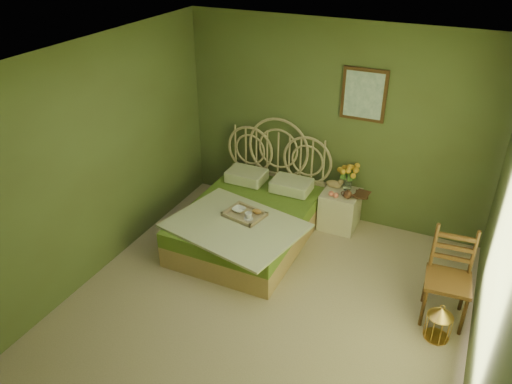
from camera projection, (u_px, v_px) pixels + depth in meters
The scene contains 14 objects.
floor at pixel (260, 315), 5.18m from camera, with size 4.50×4.50×0.00m, color tan.
ceiling at pixel (261, 66), 3.90m from camera, with size 4.50×4.50×0.00m, color silver.
wall_back at pixel (334, 125), 6.32m from camera, with size 4.00×4.00×0.00m, color #546736.
wall_left at pixel (89, 167), 5.28m from camera, with size 4.50×4.50×0.00m, color #546736.
wall_right at pixel (498, 265), 3.80m from camera, with size 4.50×4.50×0.00m, color #546736.
wall_art at pixel (364, 95), 5.95m from camera, with size 0.54×0.04×0.64m.
bed at pixel (250, 219), 6.27m from camera, with size 1.66×2.10×1.30m.
nightstand at pixel (341, 203), 6.49m from camera, with size 0.47×0.47×0.94m.
chair at pixel (451, 270), 4.95m from camera, with size 0.47×0.47×0.99m.
birdcage at pixel (439, 323), 4.82m from camera, with size 0.24×0.24×0.37m.
book_lower at pixel (355, 194), 6.35m from camera, with size 0.16×0.22×0.02m, color #381E0F.
book_upper at pixel (356, 193), 6.34m from camera, with size 0.17×0.23×0.02m, color #472819.
cereal_bowl at pixel (239, 210), 6.01m from camera, with size 0.16×0.16×0.04m, color white.
coffee_cup at pixel (248, 216), 5.84m from camera, with size 0.09×0.09×0.08m, color white.
Camera 1 is at (1.61, -3.54, 3.65)m, focal length 35.00 mm.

